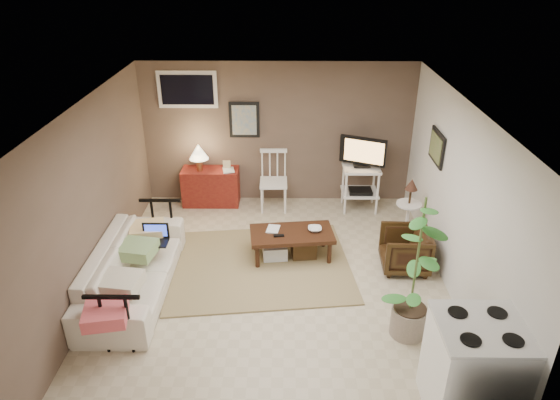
{
  "coord_description": "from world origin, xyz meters",
  "views": [
    {
      "loc": [
        0.14,
        -5.45,
        3.96
      ],
      "look_at": [
        0.06,
        0.35,
        1.04
      ],
      "focal_mm": 32.0,
      "sensor_mm": 36.0,
      "label": 1
    }
  ],
  "objects_px": {
    "red_console": "(210,183)",
    "stove": "(474,370)",
    "spindle_chair": "(274,182)",
    "potted_plant": "(416,265)",
    "coffee_table": "(291,243)",
    "side_table": "(409,202)",
    "armchair": "(405,248)",
    "sofa": "(132,261)",
    "tv_stand": "(361,172)"
  },
  "relations": [
    {
      "from": "side_table",
      "to": "sofa",
      "type": "bearing_deg",
      "value": -160.34
    },
    {
      "from": "spindle_chair",
      "to": "tv_stand",
      "type": "relative_size",
      "value": 0.78
    },
    {
      "from": "sofa",
      "to": "spindle_chair",
      "type": "xyz_separation_m",
      "value": [
        1.73,
        2.34,
        0.02
      ]
    },
    {
      "from": "spindle_chair",
      "to": "tv_stand",
      "type": "xyz_separation_m",
      "value": [
        1.45,
        -0.03,
        0.21
      ]
    },
    {
      "from": "sofa",
      "to": "spindle_chair",
      "type": "distance_m",
      "value": 2.92
    },
    {
      "from": "sofa",
      "to": "red_console",
      "type": "relative_size",
      "value": 2.05
    },
    {
      "from": "spindle_chair",
      "to": "stove",
      "type": "xyz_separation_m",
      "value": [
        1.94,
        -4.19,
        0.05
      ]
    },
    {
      "from": "stove",
      "to": "red_console",
      "type": "bearing_deg",
      "value": 125.02
    },
    {
      "from": "coffee_table",
      "to": "side_table",
      "type": "distance_m",
      "value": 1.88
    },
    {
      "from": "coffee_table",
      "to": "red_console",
      "type": "bearing_deg",
      "value": 129.26
    },
    {
      "from": "armchair",
      "to": "side_table",
      "type": "bearing_deg",
      "value": 168.16
    },
    {
      "from": "red_console",
      "to": "stove",
      "type": "bearing_deg",
      "value": -54.98
    },
    {
      "from": "tv_stand",
      "to": "coffee_table",
      "type": "bearing_deg",
      "value": -127.38
    },
    {
      "from": "armchair",
      "to": "red_console",
      "type": "bearing_deg",
      "value": -121.23
    },
    {
      "from": "side_table",
      "to": "potted_plant",
      "type": "bearing_deg",
      "value": -101.4
    },
    {
      "from": "tv_stand",
      "to": "potted_plant",
      "type": "bearing_deg",
      "value": -87.08
    },
    {
      "from": "potted_plant",
      "to": "spindle_chair",
      "type": "bearing_deg",
      "value": 117.24
    },
    {
      "from": "potted_plant",
      "to": "sofa",
      "type": "bearing_deg",
      "value": 166.87
    },
    {
      "from": "spindle_chair",
      "to": "armchair",
      "type": "bearing_deg",
      "value": -44.33
    },
    {
      "from": "tv_stand",
      "to": "armchair",
      "type": "height_order",
      "value": "tv_stand"
    },
    {
      "from": "coffee_table",
      "to": "side_table",
      "type": "bearing_deg",
      "value": 17.63
    },
    {
      "from": "side_table",
      "to": "potted_plant",
      "type": "height_order",
      "value": "potted_plant"
    },
    {
      "from": "red_console",
      "to": "spindle_chair",
      "type": "xyz_separation_m",
      "value": [
        1.09,
        -0.14,
        0.09
      ]
    },
    {
      "from": "coffee_table",
      "to": "armchair",
      "type": "bearing_deg",
      "value": -8.89
    },
    {
      "from": "sofa",
      "to": "tv_stand",
      "type": "relative_size",
      "value": 1.78
    },
    {
      "from": "spindle_chair",
      "to": "armchair",
      "type": "relative_size",
      "value": 1.55
    },
    {
      "from": "armchair",
      "to": "potted_plant",
      "type": "relative_size",
      "value": 0.36
    },
    {
      "from": "red_console",
      "to": "armchair",
      "type": "relative_size",
      "value": 1.72
    },
    {
      "from": "armchair",
      "to": "stove",
      "type": "bearing_deg",
      "value": 4.57
    },
    {
      "from": "side_table",
      "to": "stove",
      "type": "bearing_deg",
      "value": -91.74
    },
    {
      "from": "spindle_chair",
      "to": "tv_stand",
      "type": "bearing_deg",
      "value": -1.1
    },
    {
      "from": "spindle_chair",
      "to": "armchair",
      "type": "xyz_separation_m",
      "value": [
        1.84,
        -1.8,
        -0.15
      ]
    },
    {
      "from": "sofa",
      "to": "tv_stand",
      "type": "height_order",
      "value": "tv_stand"
    },
    {
      "from": "spindle_chair",
      "to": "potted_plant",
      "type": "bearing_deg",
      "value": -62.76
    },
    {
      "from": "tv_stand",
      "to": "stove",
      "type": "height_order",
      "value": "tv_stand"
    },
    {
      "from": "coffee_table",
      "to": "tv_stand",
      "type": "bearing_deg",
      "value": 52.62
    },
    {
      "from": "side_table",
      "to": "potted_plant",
      "type": "relative_size",
      "value": 0.56
    },
    {
      "from": "coffee_table",
      "to": "side_table",
      "type": "xyz_separation_m",
      "value": [
        1.75,
        0.56,
        0.37
      ]
    },
    {
      "from": "stove",
      "to": "armchair",
      "type": "bearing_deg",
      "value": 92.43
    },
    {
      "from": "sofa",
      "to": "stove",
      "type": "relative_size",
      "value": 2.17
    },
    {
      "from": "red_console",
      "to": "spindle_chair",
      "type": "height_order",
      "value": "red_console"
    },
    {
      "from": "side_table",
      "to": "potted_plant",
      "type": "distance_m",
      "value": 2.2
    },
    {
      "from": "tv_stand",
      "to": "stove",
      "type": "relative_size",
      "value": 1.22
    },
    {
      "from": "sofa",
      "to": "side_table",
      "type": "xyz_separation_m",
      "value": [
        3.77,
        1.35,
        0.17
      ]
    },
    {
      "from": "side_table",
      "to": "stove",
      "type": "relative_size",
      "value": 0.95
    },
    {
      "from": "red_console",
      "to": "potted_plant",
      "type": "bearing_deg",
      "value": -50.33
    },
    {
      "from": "coffee_table",
      "to": "tv_stand",
      "type": "distance_m",
      "value": 1.97
    },
    {
      "from": "coffee_table",
      "to": "potted_plant",
      "type": "height_order",
      "value": "potted_plant"
    },
    {
      "from": "coffee_table",
      "to": "armchair",
      "type": "xyz_separation_m",
      "value": [
        1.55,
        -0.24,
        0.08
      ]
    },
    {
      "from": "spindle_chair",
      "to": "side_table",
      "type": "xyz_separation_m",
      "value": [
        2.04,
        -1.0,
        0.15
      ]
    }
  ]
}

